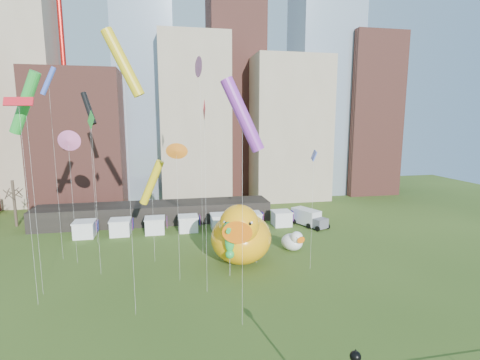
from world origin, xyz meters
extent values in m
cube|color=gray|center=(-30.00, 62.00, 21.00)|extent=(14.00, 12.00, 42.00)
cube|color=brown|center=(-18.00, 56.00, 13.00)|extent=(16.00, 14.00, 26.00)
cube|color=#8C9EB2|center=(-6.00, 64.00, 27.50)|extent=(12.00, 12.00, 55.00)
cube|color=gray|center=(4.00, 60.00, 17.00)|extent=(14.00, 14.00, 34.00)
cube|color=brown|center=(14.00, 66.00, 34.00)|extent=(12.00, 12.00, 68.00)
cube|color=gray|center=(24.00, 58.00, 15.00)|extent=(16.00, 14.00, 30.00)
cube|color=#8C9EB2|center=(34.00, 62.00, 24.00)|extent=(14.00, 12.00, 48.00)
cube|color=brown|center=(44.00, 60.00, 18.00)|extent=(12.00, 12.00, 36.00)
cylinder|color=red|center=(-22.00, 64.00, 38.00)|extent=(1.00, 1.00, 76.00)
cylinder|color=red|center=(30.00, 64.00, 38.00)|extent=(1.00, 1.00, 76.00)
cube|color=black|center=(-4.00, 42.00, 1.60)|extent=(38.00, 6.00, 3.20)
cube|color=white|center=(-14.00, 36.00, 1.10)|extent=(2.80, 2.80, 2.20)
cube|color=red|center=(-12.20, 36.00, 1.60)|extent=(0.08, 1.40, 1.60)
cube|color=white|center=(-9.00, 36.00, 1.10)|extent=(2.80, 2.80, 2.20)
cube|color=red|center=(-7.20, 36.00, 1.60)|extent=(0.08, 1.40, 1.60)
cube|color=white|center=(-4.00, 36.00, 1.10)|extent=(2.80, 2.80, 2.20)
cube|color=red|center=(-2.20, 36.00, 1.60)|extent=(0.08, 1.40, 1.60)
cube|color=white|center=(1.00, 36.00, 1.10)|extent=(2.80, 2.80, 2.20)
cube|color=red|center=(2.80, 36.00, 1.60)|extent=(0.08, 1.40, 1.60)
cube|color=white|center=(6.00, 36.00, 1.10)|extent=(2.80, 2.80, 2.20)
cube|color=red|center=(7.80, 36.00, 1.60)|extent=(0.08, 1.40, 1.60)
cube|color=white|center=(11.00, 36.00, 1.10)|extent=(2.80, 2.80, 2.20)
cube|color=red|center=(12.80, 36.00, 1.60)|extent=(0.08, 1.40, 1.60)
cube|color=white|center=(16.00, 36.00, 1.10)|extent=(2.80, 2.80, 2.20)
cube|color=red|center=(17.80, 36.00, 1.60)|extent=(0.08, 1.40, 1.60)
cylinder|color=#382B21|center=(-26.00, 44.00, 3.75)|extent=(0.44, 0.44, 7.50)
ellipsoid|color=#FFA40D|center=(6.54, 22.44, 2.98)|extent=(9.31, 10.16, 5.96)
ellipsoid|color=#FFA40D|center=(7.47, 25.61, 2.82)|extent=(2.33, 2.03, 2.42)
sphere|color=#FFA40D|center=(5.79, 19.88, 5.38)|extent=(5.56, 5.56, 4.48)
cone|color=orange|center=(5.26, 18.06, 5.23)|extent=(2.93, 2.63, 2.47)
sphere|color=white|center=(4.27, 19.05, 5.98)|extent=(0.81, 0.81, 0.81)
sphere|color=white|center=(6.63, 18.36, 5.98)|extent=(0.81, 0.81, 0.81)
sphere|color=black|center=(4.16, 18.68, 5.98)|extent=(0.40, 0.40, 0.40)
sphere|color=black|center=(6.52, 17.99, 5.98)|extent=(0.40, 0.40, 0.40)
ellipsoid|color=white|center=(13.86, 24.95, 1.08)|extent=(3.44, 3.73, 2.16)
ellipsoid|color=white|center=(13.49, 26.08, 1.02)|extent=(0.85, 0.75, 0.88)
sphere|color=white|center=(14.16, 24.03, 1.95)|extent=(2.05, 2.05, 1.62)
cone|color=orange|center=(14.38, 23.37, 1.89)|extent=(1.08, 0.97, 0.89)
sphere|color=white|center=(13.88, 23.47, 2.16)|extent=(0.29, 0.29, 0.29)
sphere|color=white|center=(14.73, 23.74, 2.16)|extent=(0.29, 0.29, 0.29)
sphere|color=black|center=(13.92, 23.34, 2.16)|extent=(0.15, 0.15, 0.15)
sphere|color=black|center=(14.77, 23.61, 2.16)|extent=(0.15, 0.15, 0.15)
cylinder|color=silver|center=(4.49, 18.53, 2.03)|extent=(0.03, 0.03, 4.06)
ellipsoid|color=green|center=(4.49, 18.53, 4.06)|extent=(1.28, 1.15, 2.71)
sphere|color=green|center=(4.49, 18.38, 5.51)|extent=(1.73, 1.73, 1.38)
cone|color=green|center=(4.49, 17.76, 5.44)|extent=(0.72, 0.97, 0.48)
sphere|color=green|center=(4.49, 18.58, 2.50)|extent=(0.97, 0.97, 0.97)
cylinder|color=silver|center=(8.24, 21.68, 1.61)|extent=(0.03, 0.03, 3.21)
ellipsoid|color=#4142C5|center=(8.24, 21.68, 3.21)|extent=(0.91, 0.77, 2.13)
sphere|color=#4142C5|center=(8.24, 21.53, 4.35)|extent=(1.20, 1.20, 1.09)
cone|color=#4142C5|center=(8.24, 21.04, 4.30)|extent=(0.45, 0.72, 0.38)
sphere|color=#4142C5|center=(8.24, 21.73, 1.99)|extent=(0.76, 0.76, 0.76)
sphere|color=black|center=(7.14, -3.20, 5.10)|extent=(0.57, 0.57, 0.57)
cone|color=black|center=(7.14, -3.20, 5.41)|extent=(0.21, 0.21, 0.26)
cube|color=silver|center=(20.00, 35.49, 1.45)|extent=(3.99, 5.18, 2.33)
cube|color=#595960|center=(21.26, 32.78, 0.98)|extent=(2.65, 2.43, 1.49)
cylinder|color=black|center=(19.65, 33.47, 0.42)|extent=(0.56, 0.86, 0.84)
cylinder|color=black|center=(21.77, 34.45, 0.42)|extent=(0.56, 0.86, 0.84)
cylinder|color=black|center=(18.32, 36.36, 0.42)|extent=(0.56, 0.86, 0.84)
cylinder|color=black|center=(20.44, 37.33, 0.42)|extent=(0.56, 0.86, 0.84)
cylinder|color=silver|center=(1.64, 15.39, 8.91)|extent=(0.02, 0.02, 17.81)
cube|color=red|center=(1.64, 15.39, 17.81)|extent=(0.41, 1.75, 1.79)
cylinder|color=silver|center=(-12.81, 25.97, 7.29)|extent=(0.02, 0.02, 14.58)
cone|color=pink|center=(-12.81, 25.97, 14.58)|extent=(2.11, 1.48, 2.31)
cylinder|color=silver|center=(-14.19, 18.06, 9.20)|extent=(0.02, 0.02, 18.40)
cylinder|color=green|center=(-14.19, 18.06, 18.40)|extent=(3.53, 1.91, 5.77)
cylinder|color=silver|center=(-3.70, 24.43, 4.85)|extent=(0.02, 0.02, 9.70)
cylinder|color=yellow|center=(-3.70, 24.43, 9.70)|extent=(3.29, 2.14, 5.43)
cylinder|color=silver|center=(13.81, 18.55, 6.54)|extent=(0.02, 0.02, 13.09)
cube|color=blue|center=(13.81, 18.55, 13.09)|extent=(1.50, 3.25, 1.00)
cylinder|color=silver|center=(-0.92, 18.61, 6.89)|extent=(0.02, 0.02, 13.79)
cone|color=orange|center=(-0.92, 18.61, 13.79)|extent=(1.53, 0.85, 1.59)
cylinder|color=silver|center=(3.85, 8.91, 8.62)|extent=(0.02, 0.02, 17.23)
cylinder|color=purple|center=(3.85, 8.91, 17.23)|extent=(3.48, 1.66, 5.71)
cylinder|color=silver|center=(-14.00, 16.01, 9.21)|extent=(0.02, 0.02, 18.42)
cube|color=red|center=(-14.00, 16.01, 18.42)|extent=(2.48, 0.73, 0.76)
cylinder|color=silver|center=(2.23, 25.72, 11.52)|extent=(0.02, 0.02, 23.04)
cone|color=pink|center=(2.23, 25.72, 23.04)|extent=(0.64, 2.41, 2.39)
cylinder|color=silver|center=(-11.75, 32.99, 9.21)|extent=(0.02, 0.02, 18.41)
cylinder|color=black|center=(-11.75, 32.99, 18.41)|extent=(2.30, 2.33, 4.32)
cylinder|color=silver|center=(-9.44, 21.85, 8.44)|extent=(0.02, 0.02, 16.88)
cube|color=green|center=(-9.44, 21.85, 16.88)|extent=(1.01, 1.70, 1.95)
cylinder|color=silver|center=(-4.98, 12.42, 10.63)|extent=(0.02, 0.02, 21.26)
cylinder|color=yellow|center=(-4.98, 12.42, 21.26)|extent=(3.17, 1.07, 5.32)
cylinder|color=silver|center=(-14.80, 27.51, 10.64)|extent=(0.02, 0.02, 21.28)
cylinder|color=blue|center=(-14.80, 27.51, 21.28)|extent=(1.95, 0.66, 3.28)
camera|label=1|loc=(-1.81, -18.16, 16.81)|focal=27.00mm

